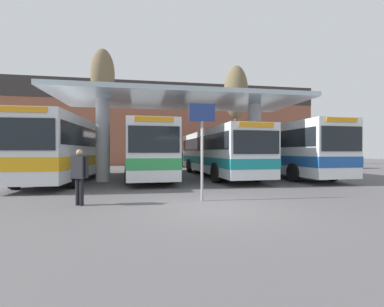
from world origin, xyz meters
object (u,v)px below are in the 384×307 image
parked_car_street (195,157)px  transit_bus_right_bay (216,151)px  transit_bus_left_bay (70,148)px  pedestrian_waiting (80,171)px  info_sign_platform (202,132)px  poplar_tree_behind_left (103,77)px  transit_bus_center_bay (149,150)px  poplar_tree_behind_right (236,93)px  transit_bus_far_right_bay (281,149)px

parked_car_street → transit_bus_right_bay: bearing=-95.7°
transit_bus_left_bay → pedestrian_waiting: size_ratio=6.14×
transit_bus_right_bay → info_sign_platform: size_ratio=3.70×
transit_bus_left_bay → poplar_tree_behind_left: poplar_tree_behind_left is taller
transit_bus_center_bay → poplar_tree_behind_right: bearing=-146.4°
transit_bus_left_bay → pedestrian_waiting: 7.87m
transit_bus_center_bay → poplar_tree_behind_right: 11.43m
info_sign_platform → poplar_tree_behind_left: (-5.68, 14.43, 5.78)m
pedestrian_waiting → poplar_tree_behind_right: size_ratio=0.18×
transit_bus_center_bay → transit_bus_far_right_bay: transit_bus_far_right_bay is taller
pedestrian_waiting → poplar_tree_behind_right: bearing=84.3°
info_sign_platform → poplar_tree_behind_left: size_ratio=0.32×
transit_bus_right_bay → poplar_tree_behind_right: (3.51, 5.98, 5.51)m
pedestrian_waiting → transit_bus_far_right_bay: bearing=64.5°
poplar_tree_behind_right → transit_bus_right_bay: bearing=-120.4°
transit_bus_right_bay → transit_bus_far_right_bay: 4.48m
info_sign_platform → parked_car_street: (3.23, 19.36, -1.31)m
pedestrian_waiting → poplar_tree_behind_right: 19.02m
transit_bus_center_bay → parked_car_street: bearing=-117.6°
poplar_tree_behind_right → info_sign_platform: bearing=-113.5°
info_sign_platform → parked_car_street: bearing=80.5°
info_sign_platform → poplar_tree_behind_right: (6.36, 14.64, 4.89)m
transit_bus_right_bay → poplar_tree_behind_left: bearing=-36.7°
pedestrian_waiting → parked_car_street: size_ratio=0.38×
transit_bus_far_right_bay → pedestrian_waiting: bearing=33.4°
poplar_tree_behind_left → pedestrian_waiting: bearing=-83.2°
transit_bus_right_bay → poplar_tree_behind_left: (-8.53, 5.78, 6.40)m
transit_bus_center_bay → poplar_tree_behind_right: size_ratio=1.22×
transit_bus_left_bay → info_sign_platform: 9.70m
poplar_tree_behind_left → parked_car_street: bearing=28.9°
transit_bus_right_bay → info_sign_platform: 9.13m
parked_car_street → poplar_tree_behind_right: bearing=-60.2°
transit_bus_center_bay → info_sign_platform: 8.93m
transit_bus_right_bay → parked_car_street: transit_bus_right_bay is taller
info_sign_platform → poplar_tree_behind_right: poplar_tree_behind_right is taller
transit_bus_left_bay → poplar_tree_behind_left: 9.45m
transit_bus_left_bay → parked_car_street: transit_bus_left_bay is taller
poplar_tree_behind_left → poplar_tree_behind_right: poplar_tree_behind_left is taller
transit_bus_far_right_bay → poplar_tree_behind_left: bearing=-29.0°
transit_bus_left_bay → transit_bus_right_bay: bearing=-169.7°
parked_car_street → transit_bus_center_bay: bearing=-119.0°
transit_bus_far_right_bay → pedestrian_waiting: transit_bus_far_right_bay is taller
transit_bus_right_bay → parked_car_street: bearing=-94.6°
transit_bus_far_right_bay → pedestrian_waiting: (-11.19, -7.91, -0.81)m
transit_bus_left_bay → poplar_tree_behind_right: size_ratio=1.10×
transit_bus_right_bay → transit_bus_far_right_bay: transit_bus_far_right_bay is taller
transit_bus_center_bay → transit_bus_right_bay: 4.65m
transit_bus_right_bay → pedestrian_waiting: 11.11m
transit_bus_left_bay → poplar_tree_behind_right: poplar_tree_behind_right is taller
poplar_tree_behind_right → parked_car_street: (-3.13, 4.72, -6.20)m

